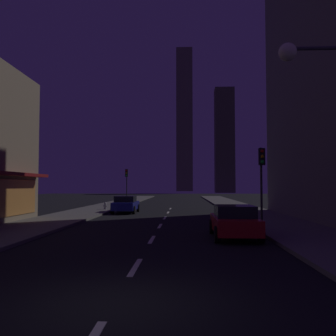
{
  "coord_description": "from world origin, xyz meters",
  "views": [
    {
      "loc": [
        1.38,
        -7.02,
        2.3
      ],
      "look_at": [
        0.0,
        23.92,
        3.86
      ],
      "focal_mm": 38.27,
      "sensor_mm": 36.0,
      "label": 1
    }
  ],
  "objects_px": {
    "street_lamp_right": "(314,96)",
    "fire_hydrant_far_left": "(105,206)",
    "traffic_light_far_left": "(127,178)",
    "car_parked_far": "(126,204)",
    "traffic_light_near_right": "(262,169)",
    "car_parked_near": "(234,221)"
  },
  "relations": [
    {
      "from": "fire_hydrant_far_left",
      "to": "traffic_light_near_right",
      "type": "xyz_separation_m",
      "value": [
        11.4,
        -13.76,
        2.74
      ]
    },
    {
      "from": "car_parked_near",
      "to": "street_lamp_right",
      "type": "height_order",
      "value": "street_lamp_right"
    },
    {
      "from": "car_parked_far",
      "to": "fire_hydrant_far_left",
      "type": "xyz_separation_m",
      "value": [
        -2.3,
        2.38,
        -0.29
      ]
    },
    {
      "from": "street_lamp_right",
      "to": "fire_hydrant_far_left",
      "type": "bearing_deg",
      "value": 117.3
    },
    {
      "from": "traffic_light_far_left",
      "to": "traffic_light_near_right",
      "type": "bearing_deg",
      "value": -64.93
    },
    {
      "from": "car_parked_far",
      "to": "street_lamp_right",
      "type": "relative_size",
      "value": 0.64
    },
    {
      "from": "car_parked_far",
      "to": "street_lamp_right",
      "type": "xyz_separation_m",
      "value": [
        8.98,
        -19.47,
        4.33
      ]
    },
    {
      "from": "fire_hydrant_far_left",
      "to": "traffic_light_near_right",
      "type": "height_order",
      "value": "traffic_light_near_right"
    },
    {
      "from": "car_parked_near",
      "to": "traffic_light_far_left",
      "type": "distance_m",
      "value": 28.24
    },
    {
      "from": "fire_hydrant_far_left",
      "to": "traffic_light_far_left",
      "type": "relative_size",
      "value": 0.16
    },
    {
      "from": "car_parked_far",
      "to": "fire_hydrant_far_left",
      "type": "bearing_deg",
      "value": 134.03
    },
    {
      "from": "car_parked_far",
      "to": "street_lamp_right",
      "type": "height_order",
      "value": "street_lamp_right"
    },
    {
      "from": "traffic_light_far_left",
      "to": "street_lamp_right",
      "type": "xyz_separation_m",
      "value": [
        10.88,
        -31.61,
        1.87
      ]
    },
    {
      "from": "street_lamp_right",
      "to": "car_parked_near",
      "type": "bearing_deg",
      "value": 109.65
    },
    {
      "from": "traffic_light_far_left",
      "to": "car_parked_far",
      "type": "bearing_deg",
      "value": -81.1
    },
    {
      "from": "car_parked_far",
      "to": "traffic_light_far_left",
      "type": "relative_size",
      "value": 1.01
    },
    {
      "from": "traffic_light_far_left",
      "to": "street_lamp_right",
      "type": "height_order",
      "value": "street_lamp_right"
    },
    {
      "from": "car_parked_far",
      "to": "street_lamp_right",
      "type": "distance_m",
      "value": 21.87
    },
    {
      "from": "street_lamp_right",
      "to": "traffic_light_near_right",
      "type": "bearing_deg",
      "value": 89.15
    },
    {
      "from": "car_parked_far",
      "to": "traffic_light_near_right",
      "type": "height_order",
      "value": "traffic_light_near_right"
    },
    {
      "from": "car_parked_far",
      "to": "traffic_light_near_right",
      "type": "distance_m",
      "value": 14.77
    },
    {
      "from": "car_parked_near",
      "to": "fire_hydrant_far_left",
      "type": "distance_m",
      "value": 19.36
    }
  ]
}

